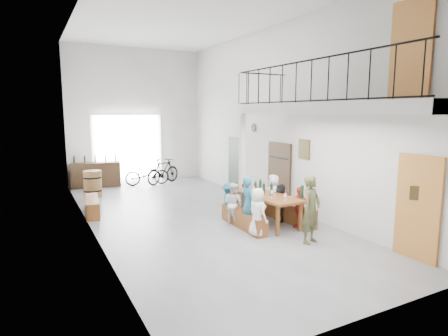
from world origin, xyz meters
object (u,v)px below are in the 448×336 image
side_bench (92,206)px  serving_counter (96,175)px  bench_inner (243,219)px  tasting_table (267,198)px  bicycle_near (147,174)px  oak_barrel (93,184)px  host_standing (311,209)px

side_bench → serving_counter: 4.13m
bench_inner → tasting_table: bearing=-3.4°
serving_counter → bicycle_near: size_ratio=1.05×
oak_barrel → serving_counter: size_ratio=0.50×
tasting_table → oak_barrel: oak_barrel is taller
oak_barrel → host_standing: bearing=-63.1°
side_bench → host_standing: host_standing is taller
bench_inner → oak_barrel: oak_barrel is taller
serving_counter → host_standing: (3.22, -8.85, 0.29)m
side_bench → host_standing: size_ratio=1.06×
serving_counter → bicycle_near: bearing=-7.6°
bench_inner → host_standing: bearing=-64.5°
tasting_table → host_standing: bearing=-90.4°
side_bench → bicycle_near: 4.40m
oak_barrel → bicycle_near: (2.28, 1.20, 0.00)m
oak_barrel → serving_counter: 1.79m
oak_barrel → serving_counter: serving_counter is taller
side_bench → oak_barrel: bearing=81.0°
bench_inner → bicycle_near: bicycle_near is taller
side_bench → oak_barrel: oak_barrel is taller
bench_inner → serving_counter: size_ratio=1.01×
serving_counter → oak_barrel: bearing=-94.0°
host_standing → bicycle_near: host_standing is taller
bench_inner → oak_barrel: 6.14m
tasting_table → bench_inner: size_ratio=1.12×
tasting_table → host_standing: size_ratio=1.36×
side_bench → host_standing: (3.97, -4.80, 0.54)m
tasting_table → bicycle_near: bicycle_near is taller
serving_counter → tasting_table: bearing=-58.1°
side_bench → oak_barrel: 2.35m
tasting_table → oak_barrel: (-3.53, 5.49, -0.25)m
bench_inner → oak_barrel: size_ratio=2.04×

